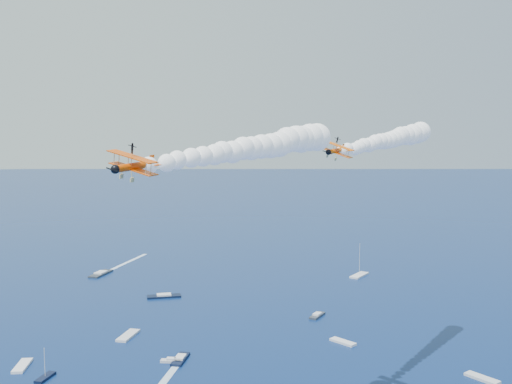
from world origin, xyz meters
name	(u,v)px	position (x,y,z in m)	size (l,w,h in m)	color
biplane_lead	(336,151)	(21.27, 35.15, 58.37)	(7.00, 7.85, 4.73)	#F96005
biplane_trail	(134,166)	(-23.52, 6.57, 57.59)	(7.51, 8.43, 5.08)	#E24A04
smoke_trail_lead	(387,140)	(42.00, 49.31, 60.24)	(42.01, 30.43, 9.25)	white
smoke_trail_trail	(248,148)	(-2.65, 20.52, 59.46)	(42.25, 30.07, 9.25)	white
spectator_boats	(118,328)	(-15.35, 112.44, 0.35)	(239.34, 164.11, 0.70)	black
boat_wakes	(87,330)	(-24.59, 114.87, 0.03)	(84.02, 183.64, 0.04)	white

